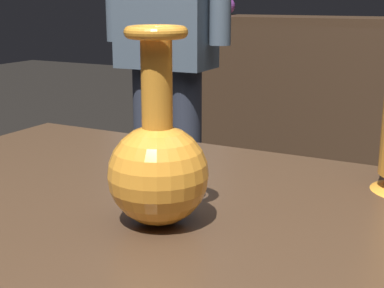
# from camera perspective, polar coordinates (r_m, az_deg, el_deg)

# --- Properties ---
(vase_centerpiece) EXTENTS (0.13, 0.13, 0.25)m
(vase_centerpiece) POSITION_cam_1_polar(r_m,az_deg,el_deg) (0.72, -3.44, -1.91)
(vase_centerpiece) COLOR orange
(vase_centerpiece) RESTS_ON display_plinth
(shelf_vase_far_left) EXTENTS (0.10, 0.10, 0.21)m
(shelf_vase_far_left) POSITION_cam_1_polar(r_m,az_deg,el_deg) (3.23, 3.50, 13.94)
(shelf_vase_far_left) COLOR #7A388E
(shelf_vase_far_left) RESTS_ON back_display_shelf
(visitor_near_left) EXTENTS (0.47, 0.20, 1.72)m
(visitor_near_left) POSITION_cam_1_polar(r_m,az_deg,el_deg) (1.97, -2.64, 12.60)
(visitor_near_left) COLOR #333847
(visitor_near_left) RESTS_ON ground_plane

